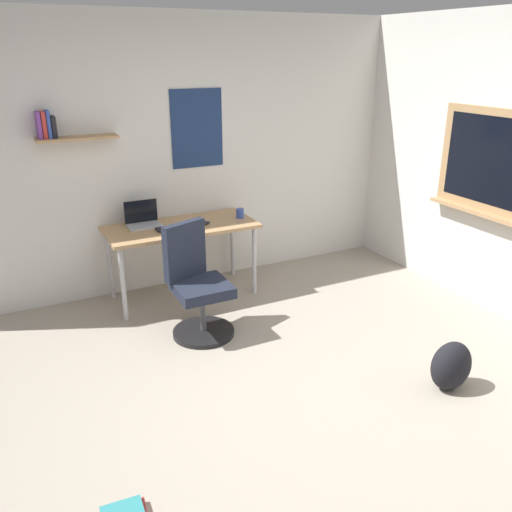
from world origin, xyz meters
The scene contains 9 objects.
ground_plane centered at (0.00, 0.00, 0.00)m, with size 5.20×5.20×0.00m, color #9E9384.
wall_back centered at (0.00, 2.45, 1.30)m, with size 5.00×0.30×2.60m.
desk centered at (-0.04, 2.05, 0.65)m, with size 1.40×0.64×0.72m.
office_chair centered at (-0.18, 1.30, 0.41)m, with size 0.53×0.55×0.95m.
laptop centered at (-0.35, 2.20, 0.78)m, with size 0.31×0.21×0.23m.
keyboard centered at (-0.11, 1.97, 0.73)m, with size 0.37×0.13×0.02m, color black.
computer_mouse centered at (0.17, 1.97, 0.74)m, with size 0.10×0.06×0.03m, color #262628.
coffee_mug centered at (0.56, 2.02, 0.77)m, with size 0.08×0.08×0.09m, color #334CA5.
backpack centered at (1.12, -0.27, 0.18)m, with size 0.32×0.22×0.37m, color black.
Camera 1 is at (-1.55, -2.55, 2.26)m, focal length 37.62 mm.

